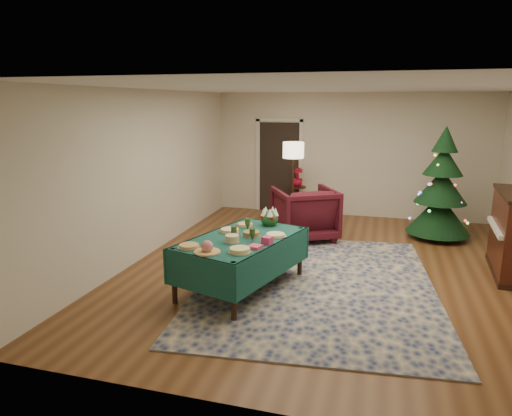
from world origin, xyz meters
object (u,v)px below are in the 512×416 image
(armchair, at_px, (305,211))
(christmas_tree, at_px, (441,189))
(gift_box, at_px, (267,240))
(buffet_table, at_px, (242,248))
(floor_lamp, at_px, (293,155))
(potted_plant, at_px, (298,181))
(side_table, at_px, (297,201))

(armchair, distance_m, christmas_tree, 2.54)
(gift_box, relative_size, armchair, 0.11)
(buffet_table, distance_m, gift_box, 0.48)
(armchair, bearing_deg, buffet_table, 50.86)
(buffet_table, xyz_separation_m, floor_lamp, (0.03, 3.33, 0.88))
(buffet_table, distance_m, potted_plant, 4.32)
(armchair, relative_size, potted_plant, 2.57)
(gift_box, relative_size, side_table, 0.18)
(buffet_table, distance_m, christmas_tree, 4.34)
(buffet_table, height_order, side_table, buffet_table)
(side_table, bearing_deg, floor_lamp, -85.18)
(armchair, xyz_separation_m, side_table, (-0.47, 1.79, -0.22))
(floor_lamp, bearing_deg, buffet_table, -90.53)
(gift_box, bearing_deg, potted_plant, 95.77)
(gift_box, xyz_separation_m, christmas_tree, (2.41, 3.47, 0.16))
(buffet_table, height_order, potted_plant, potted_plant)
(side_table, bearing_deg, gift_box, -84.23)
(gift_box, bearing_deg, armchair, 89.63)
(potted_plant, bearing_deg, gift_box, -84.23)
(gift_box, distance_m, side_table, 4.54)
(gift_box, relative_size, floor_lamp, 0.07)
(buffet_table, height_order, christmas_tree, christmas_tree)
(gift_box, relative_size, potted_plant, 0.28)
(floor_lamp, relative_size, side_table, 2.63)
(christmas_tree, bearing_deg, gift_box, -124.86)
(gift_box, bearing_deg, side_table, 95.77)
(armchair, height_order, floor_lamp, floor_lamp)
(buffet_table, relative_size, floor_lamp, 1.22)
(buffet_table, distance_m, floor_lamp, 3.44)
(armchair, relative_size, christmas_tree, 0.51)
(gift_box, distance_m, christmas_tree, 4.23)
(buffet_table, relative_size, gift_box, 18.04)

